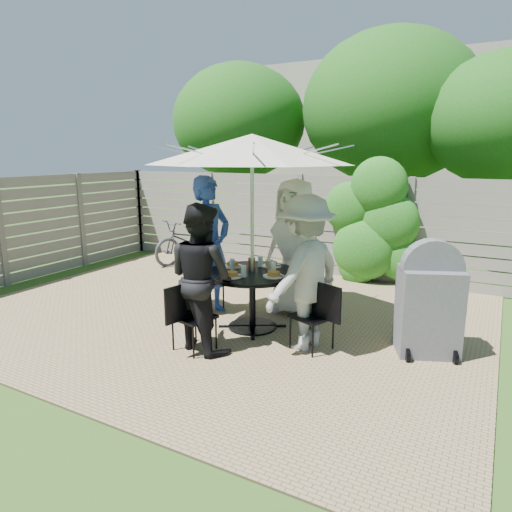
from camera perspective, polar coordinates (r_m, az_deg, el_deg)
The scene contains 23 objects.
backyard_envelope at distance 15.53m, azimuth 16.95°, elevation 13.60°, with size 60.00×60.00×5.00m.
patio_table at distance 5.82m, azimuth -0.46°, elevation -4.15°, with size 1.43×1.43×0.77m.
umbrella at distance 5.57m, azimuth -0.49°, elevation 13.19°, with size 3.09×3.09×2.45m.
chair_back at distance 6.59m, azimuth 5.42°, elevation -4.55°, with size 0.53×0.69×0.91m.
person_back at distance 6.32m, azimuth 4.79°, elevation 1.04°, with size 0.93×0.60×1.90m, color silver.
chair_left at distance 6.58m, azimuth -6.51°, elevation -4.60°, with size 0.70×0.56×0.91m.
person_left at distance 6.31m, azimuth -5.88°, elevation 1.17°, with size 0.71×0.46×1.94m, color #233C99.
chair_front at distance 5.31m, azimuth -7.82°, elevation -9.23°, with size 0.47×0.63×0.83m.
person_front at distance 5.20m, azimuth -6.86°, elevation -2.70°, with size 0.83×0.64×1.70m, color black.
chair_right at distance 5.33m, azimuth 7.09°, elevation -9.13°, with size 0.64×0.51×0.83m.
person_right at distance 5.20m, azimuth 6.11°, elevation -2.17°, with size 1.15×0.66×1.79m, color #9D9D99.
plate_back at distance 6.01m, azimuth 1.93°, elevation -1.09°, with size 0.26×0.26×0.06m.
plate_left at distance 6.00m, azimuth -2.93°, elevation -1.11°, with size 0.26×0.26×0.06m.
plate_front at distance 5.51m, azimuth -3.08°, elevation -2.38°, with size 0.26×0.26×0.06m.
plate_right at distance 5.52m, azimuth 2.22°, elevation -2.35°, with size 0.26×0.26×0.06m.
glass_back at distance 5.99m, azimuth 0.55°, elevation -0.66°, with size 0.07×0.07×0.14m, color silver.
glass_left at distance 5.85m, azimuth -3.00°, elevation -1.02°, with size 0.07×0.07×0.14m, color silver.
glass_front at distance 5.49m, azimuth -1.57°, elevation -1.92°, with size 0.07×0.07×0.14m, color silver.
glass_right at distance 5.65m, azimuth 2.17°, elevation -1.52°, with size 0.07×0.07×0.14m, color silver.
syrup_jug at distance 5.81m, azimuth -0.54°, elevation -0.99°, with size 0.09×0.09×0.16m, color #59280C.
coffee_cup at distance 5.83m, azimuth 1.75°, elevation -1.15°, with size 0.08×0.08×0.12m, color #C6B293.
bicycle at distance 9.53m, azimuth -8.13°, elevation 1.90°, with size 0.61×1.74×0.91m, color #333338.
bbq_grill at distance 5.43m, azimuth 20.79°, elevation -5.52°, with size 0.79×0.71×1.32m.
Camera 1 is at (3.38, -4.88, 2.22)m, focal length 32.00 mm.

